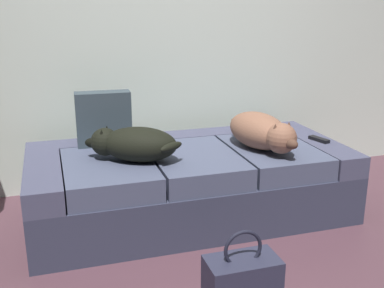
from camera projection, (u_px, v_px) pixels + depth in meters
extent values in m
cube|color=#34374C|center=(190.00, 192.00, 2.97)|extent=(1.94, 0.92, 0.30)
cube|color=#454760|center=(43.00, 174.00, 2.66)|extent=(0.20, 0.92, 0.13)
cube|color=#454760|center=(313.00, 147.00, 3.15)|extent=(0.20, 0.92, 0.13)
cube|color=#454760|center=(174.00, 144.00, 3.24)|extent=(1.54, 0.20, 0.13)
cube|color=#49506A|center=(109.00, 174.00, 2.67)|extent=(0.50, 0.71, 0.13)
cube|color=#49506A|center=(194.00, 165.00, 2.81)|extent=(0.50, 0.71, 0.13)
cube|color=#49506A|center=(272.00, 157.00, 2.96)|extent=(0.50, 0.71, 0.13)
ellipsoid|color=black|center=(140.00, 144.00, 2.65)|extent=(0.50, 0.41, 0.20)
sphere|color=black|center=(105.00, 142.00, 2.68)|extent=(0.16, 0.16, 0.16)
ellipsoid|color=black|center=(93.00, 143.00, 2.70)|extent=(0.11, 0.10, 0.06)
cone|color=black|center=(102.00, 134.00, 2.62)|extent=(0.04, 0.04, 0.05)
cone|color=black|center=(107.00, 130.00, 2.71)|extent=(0.04, 0.04, 0.05)
ellipsoid|color=black|center=(171.00, 147.00, 2.57)|extent=(0.17, 0.13, 0.05)
ellipsoid|color=#8B5C45|center=(258.00, 130.00, 2.90)|extent=(0.36, 0.52, 0.22)
sphere|color=#8B5C45|center=(281.00, 138.00, 2.71)|extent=(0.18, 0.18, 0.18)
ellipsoid|color=brown|center=(290.00, 144.00, 2.65)|extent=(0.09, 0.12, 0.06)
cone|color=brown|center=(289.00, 126.00, 2.71)|extent=(0.05, 0.05, 0.05)
cone|color=brown|center=(275.00, 128.00, 2.67)|extent=(0.05, 0.05, 0.05)
ellipsoid|color=#8B5C45|center=(245.00, 120.00, 3.11)|extent=(0.19, 0.11, 0.05)
cube|color=black|center=(319.00, 139.00, 3.06)|extent=(0.08, 0.16, 0.02)
cube|color=#35424A|center=(104.00, 119.00, 2.94)|extent=(0.34, 0.13, 0.34)
cube|color=#2A2C41|center=(242.00, 283.00, 2.05)|extent=(0.32, 0.18, 0.24)
torus|color=#1E1F2D|center=(243.00, 249.00, 2.00)|extent=(0.18, 0.02, 0.18)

